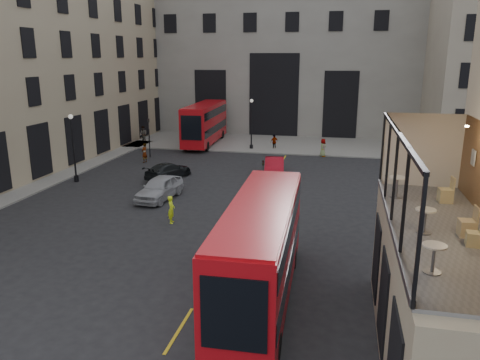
% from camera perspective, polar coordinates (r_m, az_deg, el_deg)
% --- Properties ---
extents(ground, '(140.00, 140.00, 0.00)m').
position_cam_1_polar(ground, '(17.47, -0.89, -18.59)').
color(ground, black).
rests_on(ground, ground).
extents(host_frontage, '(3.00, 11.00, 4.50)m').
position_cam_1_polar(host_frontage, '(16.28, 22.61, -13.32)').
color(host_frontage, tan).
rests_on(host_frontage, ground).
extents(cafe_floor, '(3.00, 10.00, 0.10)m').
position_cam_1_polar(cafe_floor, '(15.38, 23.46, -5.71)').
color(cafe_floor, slate).
rests_on(cafe_floor, host_frontage).
extents(gateway, '(35.00, 10.60, 18.00)m').
position_cam_1_polar(gateway, '(62.73, 4.91, 14.58)').
color(gateway, gray).
rests_on(gateway, ground).
extents(pavement_far, '(40.00, 12.00, 0.12)m').
position_cam_1_polar(pavement_far, '(53.87, 2.21, 4.61)').
color(pavement_far, slate).
rests_on(pavement_far, ground).
extents(traffic_light_near, '(0.16, 0.20, 3.80)m').
position_cam_1_polar(traffic_light_near, '(27.50, 2.81, -0.35)').
color(traffic_light_near, black).
rests_on(traffic_light_near, ground).
extents(traffic_light_far, '(0.16, 0.20, 3.80)m').
position_cam_1_polar(traffic_light_far, '(46.57, -11.04, 5.68)').
color(traffic_light_far, black).
rests_on(traffic_light_far, ground).
extents(street_lamp_a, '(0.36, 0.36, 5.33)m').
position_cam_1_polar(street_lamp_a, '(38.77, -19.59, 3.23)').
color(street_lamp_a, black).
rests_on(street_lamp_a, ground).
extents(street_lamp_b, '(0.36, 0.36, 5.33)m').
position_cam_1_polar(street_lamp_b, '(49.61, 1.40, 6.46)').
color(street_lamp_b, black).
rests_on(street_lamp_b, ground).
extents(bus_near, '(2.72, 10.58, 4.20)m').
position_cam_1_polar(bus_near, '(18.58, 2.52, -8.19)').
color(bus_near, '#B50C14').
rests_on(bus_near, ground).
extents(bus_far, '(3.09, 11.43, 4.52)m').
position_cam_1_polar(bus_far, '(52.83, -4.29, 7.10)').
color(bus_far, '#B10C12').
rests_on(bus_far, ground).
extents(car_a, '(2.34, 4.83, 1.59)m').
position_cam_1_polar(car_a, '(32.87, -9.79, -0.96)').
color(car_a, '#9D9FA5').
rests_on(car_a, ground).
extents(car_b, '(2.12, 4.62, 1.47)m').
position_cam_1_polar(car_b, '(38.93, 4.21, 1.60)').
color(car_b, '#A40A19').
rests_on(car_b, ground).
extents(car_c, '(3.18, 4.81, 1.29)m').
position_cam_1_polar(car_c, '(38.36, -8.74, 1.14)').
color(car_c, black).
rests_on(car_c, ground).
extents(bicycle, '(2.08, 1.27, 1.03)m').
position_cam_1_polar(bicycle, '(24.82, -1.08, -6.69)').
color(bicycle, gray).
rests_on(bicycle, ground).
extents(cyclist, '(0.51, 0.67, 1.66)m').
position_cam_1_polar(cyclist, '(28.07, -8.38, -3.57)').
color(cyclist, '#E1FF1A').
rests_on(cyclist, ground).
extents(pedestrian_a, '(1.11, 1.00, 1.86)m').
position_cam_1_polar(pedestrian_a, '(55.24, -11.70, 5.48)').
color(pedestrian_a, gray).
rests_on(pedestrian_a, ground).
extents(pedestrian_b, '(1.34, 1.07, 1.81)m').
position_cam_1_polar(pedestrian_b, '(52.06, -5.00, 5.15)').
color(pedestrian_b, gray).
rests_on(pedestrian_b, ground).
extents(pedestrian_c, '(0.96, 0.90, 1.59)m').
position_cam_1_polar(pedestrian_c, '(50.08, 4.20, 4.65)').
color(pedestrian_c, gray).
rests_on(pedestrian_c, ground).
extents(pedestrian_d, '(0.83, 1.01, 1.77)m').
position_cam_1_polar(pedestrian_d, '(47.00, 10.07, 3.90)').
color(pedestrian_d, gray).
rests_on(pedestrian_d, ground).
extents(pedestrian_e, '(0.59, 0.75, 1.82)m').
position_cam_1_polar(pedestrian_e, '(44.54, -11.58, 3.26)').
color(pedestrian_e, gray).
rests_on(pedestrian_e, ground).
extents(cafe_table_near, '(0.57, 0.57, 0.72)m').
position_cam_1_polar(cafe_table_near, '(12.14, 22.56, -8.36)').
color(cafe_table_near, silver).
rests_on(cafe_table_near, cafe_floor).
extents(cafe_table_mid, '(0.59, 0.59, 0.73)m').
position_cam_1_polar(cafe_table_mid, '(14.69, 21.65, -4.24)').
color(cafe_table_mid, beige).
rests_on(cafe_table_mid, cafe_floor).
extents(cafe_table_far, '(0.62, 0.62, 0.77)m').
position_cam_1_polar(cafe_table_far, '(18.04, 18.62, -0.44)').
color(cafe_table_far, silver).
rests_on(cafe_table_far, cafe_floor).
extents(cafe_chair_b, '(0.41, 0.41, 0.75)m').
position_cam_1_polar(cafe_chair_b, '(14.33, 26.62, -6.36)').
color(cafe_chair_b, tan).
rests_on(cafe_chair_b, cafe_floor).
extents(cafe_chair_c, '(0.47, 0.47, 0.91)m').
position_cam_1_polar(cafe_chair_c, '(15.00, 25.99, -5.18)').
color(cafe_chair_c, tan).
rests_on(cafe_chair_c, cafe_floor).
extents(cafe_chair_d, '(0.49, 0.49, 0.92)m').
position_cam_1_polar(cafe_chair_d, '(18.11, 23.80, -1.64)').
color(cafe_chair_d, tan).
rests_on(cafe_chair_d, cafe_floor).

